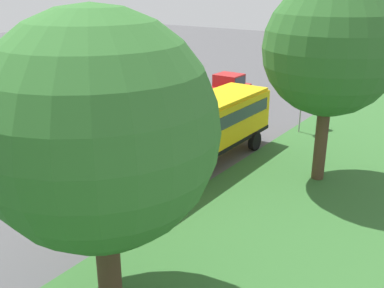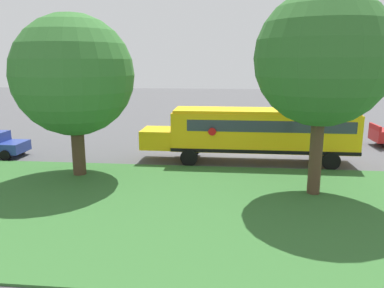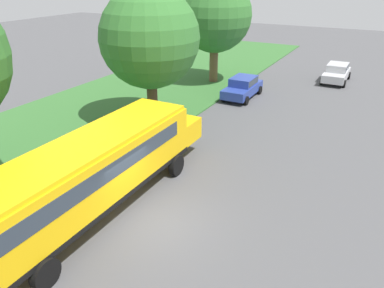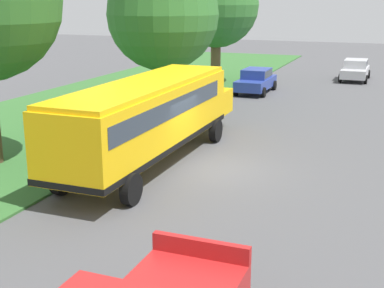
% 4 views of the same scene
% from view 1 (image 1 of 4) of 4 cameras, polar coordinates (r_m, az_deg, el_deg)
% --- Properties ---
extents(ground_plane, '(120.00, 120.00, 0.00)m').
position_cam_1_polar(ground_plane, '(23.23, -5.22, -1.90)').
color(ground_plane, '#4C4C4F').
extents(grass_verge, '(12.00, 80.00, 0.08)m').
position_cam_1_polar(grass_verge, '(18.93, 18.94, -8.18)').
color(grass_verge, '#33662D').
rests_on(grass_verge, ground).
extents(school_bus, '(2.84, 12.42, 3.16)m').
position_cam_1_polar(school_bus, '(21.36, 0.24, 1.69)').
color(school_bus, yellow).
rests_on(school_bus, ground).
extents(pickup_truck, '(2.28, 5.40, 2.10)m').
position_cam_1_polar(pickup_truck, '(33.57, 4.12, 6.95)').
color(pickup_truck, '#B21E1E').
rests_on(pickup_truck, ground).
extents(oak_tree_beside_bus, '(5.71, 5.71, 8.85)m').
position_cam_1_polar(oak_tree_beside_bus, '(20.14, 17.14, 11.77)').
color(oak_tree_beside_bus, '#4C3826').
rests_on(oak_tree_beside_bus, ground).
extents(oak_tree_roadside_mid, '(6.02, 6.02, 8.21)m').
position_cam_1_polar(oak_tree_roadside_mid, '(11.39, -11.10, 1.61)').
color(oak_tree_roadside_mid, '#4C3826').
rests_on(oak_tree_roadside_mid, ground).
extents(stop_sign, '(0.08, 0.68, 2.74)m').
position_cam_1_polar(stop_sign, '(27.36, 13.68, 4.83)').
color(stop_sign, gray).
rests_on(stop_sign, ground).
extents(trash_bin, '(0.56, 0.56, 0.90)m').
position_cam_1_polar(trash_bin, '(28.59, 16.25, 2.56)').
color(trash_bin, '#2D4C33').
rests_on(trash_bin, ground).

